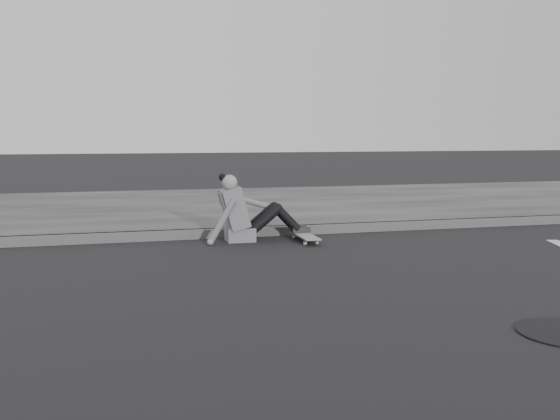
# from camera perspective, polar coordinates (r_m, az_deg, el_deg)

# --- Properties ---
(ground) EXTENTS (80.00, 80.00, 0.00)m
(ground) POSITION_cam_1_polar(r_m,az_deg,el_deg) (6.03, 3.33, -6.24)
(ground) COLOR black
(ground) RESTS_ON ground
(curb) EXTENTS (24.00, 0.16, 0.12)m
(curb) POSITION_cam_1_polar(r_m,az_deg,el_deg) (8.46, -2.08, -1.98)
(curb) COLOR #454545
(curb) RESTS_ON ground
(sidewalk) EXTENTS (24.00, 6.00, 0.12)m
(sidewalk) POSITION_cam_1_polar(r_m,az_deg,el_deg) (11.40, -5.40, 0.32)
(sidewalk) COLOR #373737
(sidewalk) RESTS_ON ground
(skateboard) EXTENTS (0.20, 0.78, 0.09)m
(skateboard) POSITION_cam_1_polar(r_m,az_deg,el_deg) (8.04, 2.27, -2.38)
(skateboard) COLOR #9E9E99
(skateboard) RESTS_ON ground
(seated_woman) EXTENTS (1.38, 0.46, 0.88)m
(seated_woman) POSITION_cam_1_polar(r_m,az_deg,el_deg) (8.05, -3.23, -0.29)
(seated_woman) COLOR #5A5A5D
(seated_woman) RESTS_ON ground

